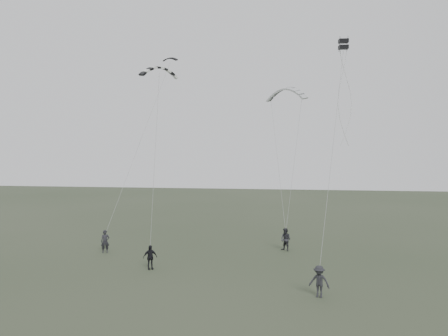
# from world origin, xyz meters

# --- Properties ---
(ground) EXTENTS (140.00, 140.00, 0.00)m
(ground) POSITION_xyz_m (0.00, 0.00, 0.00)
(ground) COLOR #313D28
(ground) RESTS_ON ground
(flyer_left) EXTENTS (0.80, 0.68, 1.88)m
(flyer_left) POSITION_xyz_m (-8.53, 4.63, 0.94)
(flyer_left) COLOR black
(flyer_left) RESTS_ON ground
(flyer_right) EXTENTS (1.17, 1.12, 1.91)m
(flyer_right) POSITION_xyz_m (6.18, 7.71, 0.95)
(flyer_right) COLOR #29292E
(flyer_right) RESTS_ON ground
(flyer_center) EXTENTS (1.07, 0.91, 1.72)m
(flyer_center) POSITION_xyz_m (-3.23, 0.31, 0.86)
(flyer_center) COLOR black
(flyer_center) RESTS_ON ground
(flyer_far) EXTENTS (1.32, 0.99, 1.82)m
(flyer_far) POSITION_xyz_m (8.26, -3.92, 0.91)
(flyer_far) COLOR #232327
(flyer_far) RESTS_ON ground
(kite_dark_small) EXTENTS (1.48, 0.74, 0.59)m
(kite_dark_small) POSITION_xyz_m (-5.05, 12.00, 17.40)
(kite_dark_small) COLOR black
(kite_dark_small) RESTS_ON flyer_left
(kite_pale_large) EXTENTS (4.29, 3.01, 1.86)m
(kite_pale_large) POSITION_xyz_m (6.06, 13.40, 14.41)
(kite_pale_large) COLOR #B5B8BA
(kite_pale_large) RESTS_ON flyer_right
(kite_striped) EXTENTS (2.94, 2.64, 1.31)m
(kite_striped) POSITION_xyz_m (-3.37, 3.17, 14.76)
(kite_striped) COLOR black
(kite_striped) RESTS_ON flyer_center
(kite_box) EXTENTS (0.72, 0.77, 0.77)m
(kite_box) POSITION_xyz_m (10.28, 3.46, 16.07)
(kite_box) COLOR black
(kite_box) RESTS_ON flyer_far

